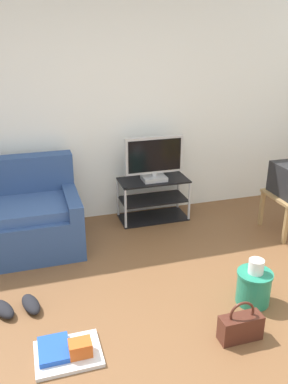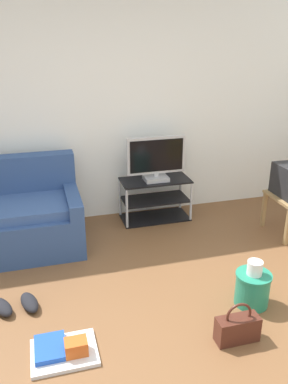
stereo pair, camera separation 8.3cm
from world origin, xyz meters
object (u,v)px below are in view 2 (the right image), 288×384
(flat_tv, at_px, (156,159))
(floor_tray, at_px, (63,350))
(sneakers_pair, at_px, (16,305))
(tv_stand, at_px, (155,199))
(handbag, at_px, (237,328))
(cleaning_bucket, at_px, (253,286))

(flat_tv, distance_m, floor_tray, 2.46)
(sneakers_pair, bearing_deg, tv_stand, 40.02)
(handbag, height_order, sneakers_pair, handbag)
(cleaning_bucket, xyz_separation_m, sneakers_pair, (-1.93, 0.45, -0.13))
(flat_tv, bearing_deg, tv_stand, 90.00)
(sneakers_pair, bearing_deg, cleaning_bucket, -13.23)
(cleaning_bucket, height_order, sneakers_pair, cleaning_bucket)
(tv_stand, xyz_separation_m, handbag, (-0.03, -2.19, -0.14))
(tv_stand, relative_size, sneakers_pair, 1.85)
(tv_stand, xyz_separation_m, floor_tray, (-1.29, -1.99, -0.22))
(handbag, distance_m, sneakers_pair, 1.80)
(tv_stand, xyz_separation_m, sneakers_pair, (-1.63, -1.37, -0.21))
(tv_stand, bearing_deg, cleaning_bucket, -80.64)
(handbag, bearing_deg, cleaning_bucket, 48.15)
(handbag, bearing_deg, floor_tray, 171.01)
(floor_tray, bearing_deg, handbag, -8.99)
(handbag, bearing_deg, flat_tv, 89.33)
(handbag, relative_size, cleaning_bucket, 0.81)
(cleaning_bucket, bearing_deg, flat_tv, 99.48)
(flat_tv, bearing_deg, handbag, -90.67)
(tv_stand, height_order, handbag, tv_stand)
(tv_stand, bearing_deg, sneakers_pair, -139.98)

